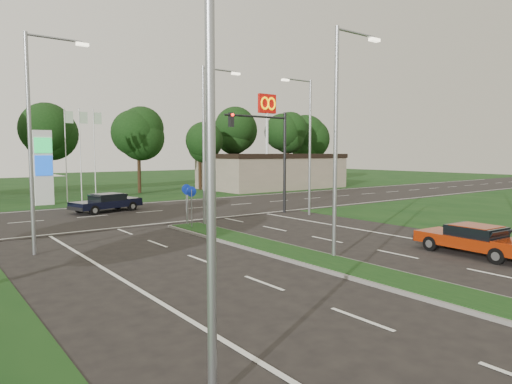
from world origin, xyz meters
TOP-DOWN VIEW (x-y plane):
  - ground at (0.00, 0.00)m, footprint 160.00×160.00m
  - verge_far at (0.00, 55.00)m, footprint 160.00×50.00m
  - cross_road at (0.00, 24.00)m, footprint 160.00×12.00m
  - median_kerb at (0.00, 4.00)m, footprint 2.00×26.00m
  - commercial_building at (22.00, 36.00)m, footprint 16.00×9.00m
  - streetlight_median_near at (1.00, 6.00)m, footprint 2.53×0.22m
  - streetlight_median_far at (1.00, 16.00)m, footprint 2.53×0.22m
  - streetlight_left_near at (-8.30, 0.00)m, footprint 2.53×0.22m
  - streetlight_left_far at (-8.30, 14.00)m, footprint 2.53×0.22m
  - streetlight_right_far at (8.80, 16.00)m, footprint 2.53×0.22m
  - traffic_signal at (7.19, 18.00)m, footprint 5.10×0.42m
  - median_signs at (0.00, 16.40)m, footprint 1.16×1.76m
  - gas_pylon at (-3.79, 33.05)m, footprint 5.80×1.26m
  - mcdonalds_sign at (18.00, 31.97)m, footprint 2.20×0.47m
  - treeline_far at (0.10, 39.93)m, footprint 6.00×6.00m
  - red_sedan at (6.00, 3.07)m, footprint 2.10×4.59m
  - navy_sedan at (-1.45, 25.79)m, footprint 5.11×3.09m

SIDE VIEW (x-z plane):
  - ground at x=0.00m, z-range 0.00..0.00m
  - verge_far at x=0.00m, z-range -0.01..0.01m
  - cross_road at x=0.00m, z-range -0.01..0.01m
  - median_kerb at x=0.00m, z-range 0.00..0.12m
  - red_sedan at x=6.00m, z-range 0.05..1.28m
  - navy_sedan at x=-1.45m, z-range 0.05..1.36m
  - median_signs at x=0.00m, z-range 0.52..2.90m
  - commercial_building at x=22.00m, z-range 0.00..4.00m
  - gas_pylon at x=-3.79m, z-range -0.80..7.20m
  - traffic_signal at x=7.19m, z-range 1.15..8.15m
  - streetlight_median_near at x=1.00m, z-range 0.58..9.58m
  - streetlight_median_far at x=1.00m, z-range 0.58..9.58m
  - streetlight_left_near at x=-8.30m, z-range 0.58..9.58m
  - streetlight_left_far at x=-8.30m, z-range 0.58..9.58m
  - streetlight_right_far at x=8.80m, z-range 0.58..9.58m
  - treeline_far at x=0.10m, z-range 1.88..11.78m
  - mcdonalds_sign at x=18.00m, z-range 2.79..13.19m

